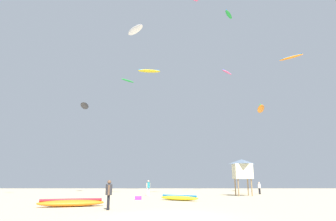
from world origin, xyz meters
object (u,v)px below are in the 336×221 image
at_px(kite_grounded_near, 71,203).
at_px(person_left, 259,187).
at_px(person_midground, 148,187).
at_px(kite_aloft_5, 149,71).
at_px(lifeguard_tower, 242,169).
at_px(kite_aloft_7, 135,30).
at_px(kite_aloft_8, 227,72).
at_px(kite_aloft_3, 128,81).
at_px(kite_aloft_0, 291,57).
at_px(cooler_box, 138,198).
at_px(kite_aloft_1, 261,109).
at_px(kite_aloft_6, 85,106).
at_px(kite_aloft_4, 229,15).
at_px(kite_grounded_mid, 179,198).
at_px(person_foreground, 109,192).

bearing_deg(kite_grounded_near, person_left, 46.72).
bearing_deg(person_midground, kite_aloft_5, 139.05).
height_order(lifeguard_tower, kite_aloft_5, kite_aloft_5).
distance_m(kite_aloft_7, kite_aloft_8, 22.99).
bearing_deg(kite_aloft_3, kite_aloft_5, 31.26).
bearing_deg(kite_aloft_3, kite_aloft_0, -46.74).
height_order(cooler_box, kite_aloft_1, kite_aloft_1).
distance_m(person_left, lifeguard_tower, 6.05).
xyz_separation_m(kite_aloft_6, kite_aloft_7, (9.22, -10.86, 7.43)).
height_order(kite_grounded_near, kite_aloft_4, kite_aloft_4).
relative_size(kite_aloft_0, kite_aloft_6, 0.56).
bearing_deg(kite_aloft_1, kite_aloft_3, 164.91).
bearing_deg(kite_grounded_mid, kite_aloft_0, 12.17).
bearing_deg(kite_aloft_3, kite_grounded_mid, -71.01).
relative_size(person_midground, kite_aloft_6, 0.42).
xyz_separation_m(kite_grounded_near, kite_aloft_0, (19.48, 9.04, 14.32)).
xyz_separation_m(kite_grounded_mid, cooler_box, (-3.60, 0.78, -0.06)).
height_order(kite_aloft_1, kite_aloft_4, kite_aloft_4).
relative_size(kite_grounded_mid, kite_aloft_6, 0.88).
xyz_separation_m(person_midground, kite_aloft_5, (-1.41, 17.82, 21.90)).
bearing_deg(kite_grounded_near, kite_aloft_5, 85.76).
xyz_separation_m(cooler_box, kite_aloft_1, (17.62, 17.92, 12.82)).
bearing_deg(person_foreground, lifeguard_tower, -134.84).
height_order(kite_grounded_near, kite_aloft_3, kite_aloft_3).
relative_size(kite_grounded_near, kite_aloft_4, 1.64).
height_order(cooler_box, kite_aloft_8, kite_aloft_8).
distance_m(kite_grounded_near, kite_aloft_1, 35.23).
relative_size(person_foreground, kite_aloft_7, 0.55).
height_order(person_left, kite_aloft_5, kite_aloft_5).
height_order(person_midground, kite_aloft_7, kite_aloft_7).
xyz_separation_m(person_left, kite_aloft_0, (1.29, -10.28, 13.65)).
relative_size(person_left, kite_grounded_near, 0.36).
distance_m(kite_aloft_1, kite_aloft_6, 28.51).
xyz_separation_m(lifeguard_tower, cooler_box, (-11.33, -7.54, -2.89)).
distance_m(person_left, kite_grounded_near, 26.55).
xyz_separation_m(person_left, kite_aloft_5, (-15.71, 14.17, 22.01)).
distance_m(person_foreground, kite_aloft_4, 35.38).
relative_size(person_midground, kite_aloft_0, 0.74).
bearing_deg(kite_aloft_8, person_midground, -130.80).
distance_m(kite_aloft_0, kite_aloft_4, 15.89).
bearing_deg(lifeguard_tower, kite_aloft_7, -178.88).
distance_m(person_midground, kite_aloft_6, 19.36).
bearing_deg(kite_aloft_3, kite_aloft_8, 0.64).
bearing_deg(kite_aloft_6, cooler_box, -59.02).
bearing_deg(kite_aloft_7, person_left, 16.67).
distance_m(lifeguard_tower, kite_aloft_8, 25.24).
bearing_deg(kite_aloft_7, kite_grounded_mid, -56.84).
distance_m(kite_aloft_1, kite_aloft_8, 11.49).
bearing_deg(kite_aloft_3, person_left, -31.23).
bearing_deg(kite_grounded_mid, kite_grounded_near, -138.38).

